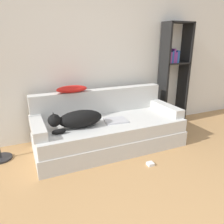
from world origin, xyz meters
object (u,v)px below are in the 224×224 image
Objects in this scene: bookshelf at (174,69)px; power_adapter at (150,164)px; dog at (77,119)px; laptop at (116,120)px; throw_pillow at (72,89)px; couch at (109,134)px.

bookshelf reaches higher than power_adapter.
dog is at bearing -164.91° from bookshelf.
bookshelf is (1.30, 0.48, 0.56)m from laptop.
dog reaches higher than power_adapter.
power_adapter is at bearing -56.21° from throw_pillow.
power_adapter is at bearing -136.09° from bookshelf.
bookshelf is at bearing 17.29° from couch.
power_adapter is at bearing -68.55° from couch.
laptop is at bearing 107.27° from power_adapter.
laptop is (0.52, 0.01, -0.10)m from dog.
power_adapter is (0.71, -0.58, -0.48)m from dog.
bookshelf is 1.81m from power_adapter.
laptop reaches higher than couch.
throw_pillow is at bearing 82.85° from dog.
couch is 26.24× the size of power_adapter.
laptop is at bearing -39.48° from throw_pillow.
bookshelf is at bearing 15.09° from dog.
bookshelf reaches higher than laptop.
dog is 0.50m from throw_pillow.
dog is at bearing -97.15° from throw_pillow.
throw_pillow is (-0.47, 0.39, 0.39)m from laptop.
couch reaches higher than power_adapter.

